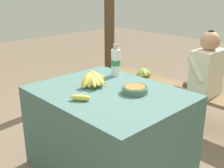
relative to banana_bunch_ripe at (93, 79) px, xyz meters
name	(u,v)px	position (x,y,z in m)	size (l,w,h in m)	color
market_counter	(109,132)	(0.16, 0.01, -0.40)	(1.12, 0.87, 0.68)	#4C706B
banana_bunch_ripe	(93,79)	(0.00, 0.00, 0.00)	(0.17, 0.27, 0.13)	#4C381E
serving_bowl	(135,89)	(0.32, 0.13, -0.04)	(0.19, 0.19, 0.05)	#4C6B5B
water_bottle	(116,62)	(-0.09, 0.33, 0.06)	(0.08, 0.08, 0.31)	white
loose_banana_front	(81,98)	(0.17, -0.25, -0.04)	(0.14, 0.12, 0.04)	#E0C64C
wooden_bench	(178,91)	(0.00, 1.20, -0.42)	(1.87, 0.32, 0.38)	brown
seated_vendor	(202,75)	(0.28, 1.17, -0.16)	(0.40, 0.39, 1.04)	#473828
banana_bunch_green	(144,72)	(-0.48, 1.20, -0.30)	(0.16, 0.25, 0.12)	#4C381E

